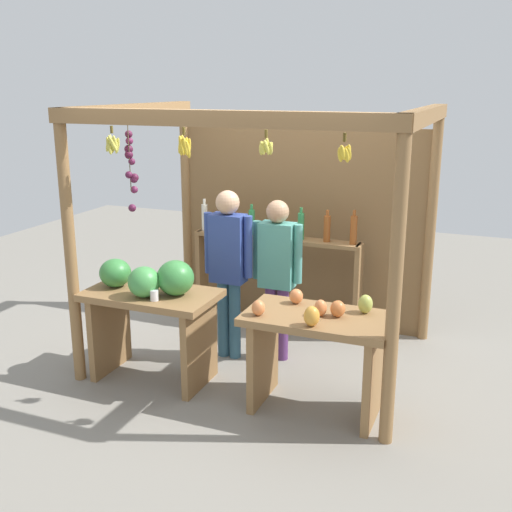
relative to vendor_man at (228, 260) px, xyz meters
name	(u,v)px	position (x,y,z in m)	size (l,w,h in m)	color
ground_plane	(264,356)	(0.32, 0.11, -0.97)	(12.00, 12.00, 0.00)	gray
market_stall	(281,206)	(0.31, 0.56, 0.43)	(2.84, 2.19, 2.36)	olive
fruit_counter_left	(151,302)	(-0.43, -0.68, -0.25)	(1.14, 0.64, 1.11)	olive
fruit_counter_right	(317,341)	(1.07, -0.67, -0.38)	(1.14, 0.64, 0.97)	olive
bottle_shelf_unit	(276,255)	(0.15, 0.89, -0.17)	(1.82, 0.22, 1.35)	olive
vendor_man	(228,260)	(0.00, 0.00, 0.00)	(0.48, 0.22, 1.62)	#326079
vendor_woman	(277,267)	(0.44, 0.13, -0.06)	(0.48, 0.21, 1.54)	#583068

